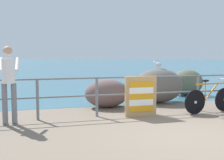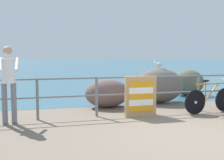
# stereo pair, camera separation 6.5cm
# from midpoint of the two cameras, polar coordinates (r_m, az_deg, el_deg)

# --- Properties ---
(ground_plane) EXTENTS (120.00, 120.00, 0.10)m
(ground_plane) POSITION_cam_midpoint_polar(r_m,az_deg,el_deg) (24.81, -7.92, 1.52)
(ground_plane) COLOR #756656
(sea_surface) EXTENTS (120.00, 90.00, 0.01)m
(sea_surface) POSITION_cam_midpoint_polar(r_m,az_deg,el_deg) (53.09, -11.46, 3.54)
(sea_surface) COLOR #38667A
(sea_surface) RESTS_ON ground_plane
(promenade_railing) EXTENTS (8.89, 0.07, 1.02)m
(promenade_railing) POSITION_cam_midpoint_polar(r_m,az_deg,el_deg) (7.33, 8.33, -2.11)
(promenade_railing) COLOR slate
(promenade_railing) RESTS_ON ground_plane
(bicycle) EXTENTS (1.69, 0.48, 0.92)m
(bicycle) POSITION_cam_midpoint_polar(r_m,az_deg,el_deg) (7.94, 21.20, -3.13)
(bicycle) COLOR black
(bicycle) RESTS_ON ground_plane
(person_at_railing) EXTENTS (0.45, 0.64, 1.78)m
(person_at_railing) POSITION_cam_midpoint_polar(r_m,az_deg,el_deg) (6.48, -20.83, -0.24)
(person_at_railing) COLOR slate
(person_at_railing) RESTS_ON ground_plane
(folded_deckchair_stack) EXTENTS (0.84, 0.10, 1.04)m
(folded_deckchair_stack) POSITION_cam_midpoint_polar(r_m,az_deg,el_deg) (6.98, 6.36, -3.46)
(folded_deckchair_stack) COLOR tan
(folded_deckchair_stack) RESTS_ON ground_plane
(breakwater_boulder_main) EXTENTS (1.69, 1.10, 1.14)m
(breakwater_boulder_main) POSITION_cam_midpoint_polar(r_m,az_deg,el_deg) (9.03, 10.15, -1.19)
(breakwater_boulder_main) COLOR #605B56
(breakwater_boulder_main) RESTS_ON ground
(breakwater_boulder_left) EXTENTS (1.35, 0.89, 0.85)m
(breakwater_boulder_left) POSITION_cam_midpoint_polar(r_m,az_deg,el_deg) (8.13, -0.79, -2.85)
(breakwater_boulder_left) COLOR brown
(breakwater_boulder_left) RESTS_ON ground
(breakwater_boulder_right) EXTENTS (1.28, 1.00, 1.02)m
(breakwater_boulder_right) POSITION_cam_midpoint_polar(r_m,az_deg,el_deg) (10.97, 15.99, -0.49)
(breakwater_boulder_right) COLOR #5A5F4B
(breakwater_boulder_right) RESTS_ON ground
(seagull) EXTENTS (0.30, 0.27, 0.23)m
(seagull) POSITION_cam_midpoint_polar(r_m,az_deg,el_deg) (9.03, 10.02, 3.32)
(seagull) COLOR gold
(seagull) RESTS_ON breakwater_boulder_main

